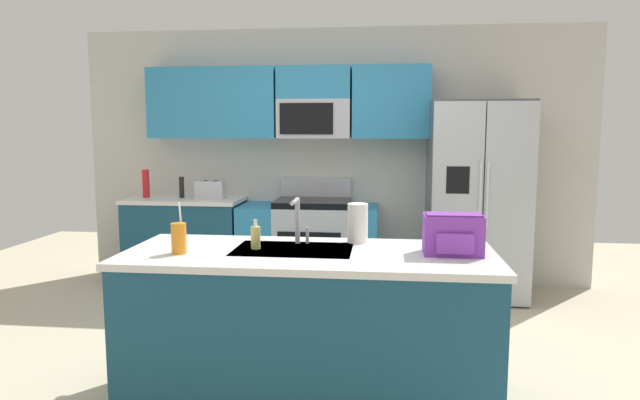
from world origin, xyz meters
name	(u,v)px	position (x,y,z in m)	size (l,w,h in m)	color
ground_plane	(306,363)	(0.00, 0.00, 0.00)	(9.00, 9.00, 0.00)	beige
kitchen_wall_unit	(320,141)	(-0.14, 2.08, 1.47)	(5.20, 0.43, 2.60)	beige
back_counter	(186,241)	(-1.48, 1.80, 0.45)	(1.16, 0.63, 0.90)	navy
range_oven	(309,245)	(-0.22, 1.80, 0.44)	(1.36, 0.61, 1.10)	#B7BABF
refrigerator	(476,200)	(1.38, 1.73, 0.93)	(0.90, 0.76, 1.85)	#4C4F54
island_counter	(309,327)	(0.09, -0.54, 0.45)	(2.10, 0.85, 0.90)	navy
toaster	(211,190)	(-1.20, 1.75, 0.99)	(0.28, 0.16, 0.18)	#B7BABF
pepper_mill	(182,187)	(-1.51, 1.80, 1.01)	(0.05, 0.05, 0.21)	black
bottle_red	(146,184)	(-1.89, 1.79, 1.04)	(0.07, 0.07, 0.28)	red
sink_faucet	(298,217)	(0.00, -0.35, 1.07)	(0.08, 0.21, 0.28)	#B7BABF
drink_cup_orange	(179,238)	(-0.62, -0.67, 0.99)	(0.08, 0.08, 0.29)	orange
soap_dispenser	(256,237)	(-0.22, -0.50, 0.97)	(0.06, 0.06, 0.17)	#D8CC66
paper_towel_roll	(358,223)	(0.36, -0.25, 1.02)	(0.12, 0.12, 0.24)	white
backpack	(453,233)	(0.90, -0.52, 1.02)	(0.32, 0.22, 0.23)	purple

